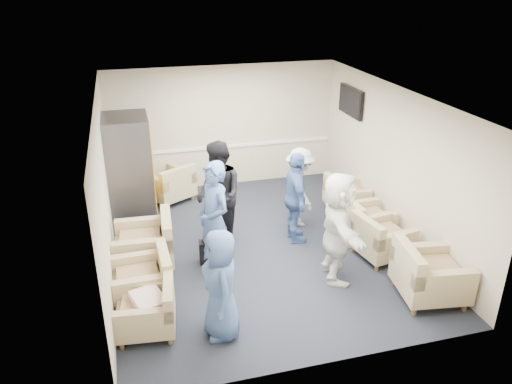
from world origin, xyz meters
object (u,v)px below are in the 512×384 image
object	(u,v)px
armchair_right_midfar	(365,221)
person_mid_left	(214,220)
armchair_corner	(170,186)
person_back_left	(219,194)
armchair_left_near	(150,312)
armchair_left_far	(148,245)
armchair_left_mid	(146,281)
person_front_left	(221,285)
vending_machine	(130,171)
person_back_right	(300,187)
armchair_right_far	(344,197)
armchair_right_midnear	(380,240)
person_mid_right	(296,198)
person_front_right	(338,227)
armchair_right_near	(427,276)

from	to	relation	value
armchair_right_midfar	person_mid_left	distance (m)	2.98
armchair_corner	person_back_left	bearing A→B (deg)	77.88
armchair_corner	armchair_left_near	bearing A→B (deg)	49.85
armchair_right_midfar	armchair_left_far	bearing A→B (deg)	87.12
armchair_left_far	person_back_left	world-z (taller)	person_back_left
armchair_left_far	armchair_left_mid	bearing A→B (deg)	-2.50
armchair_left_far	person_front_left	size ratio (longest dim) A/B	0.64
vending_machine	person_back_right	size ratio (longest dim) A/B	1.38
armchair_left_near	armchair_right_midfar	world-z (taller)	armchair_right_midfar
armchair_left_mid	vending_machine	xyz separation A→B (m)	(-0.06, 2.68, 0.72)
armchair_left_mid	person_mid_left	world-z (taller)	person_mid_left
armchair_left_near	armchair_right_midfar	distance (m)	4.33
vending_machine	person_mid_left	bearing A→B (deg)	-61.76
person_front_left	armchair_left_mid	bearing A→B (deg)	-139.10
vending_machine	person_back_left	distance (m)	1.92
armchair_right_far	person_back_left	distance (m)	2.81
armchair_left_mid	armchair_right_midnear	size ratio (longest dim) A/B	0.90
vending_machine	person_front_left	world-z (taller)	vending_machine
armchair_right_midnear	person_mid_right	distance (m)	1.60
person_front_left	person_back_right	bearing A→B (deg)	141.79
person_mid_left	person_back_left	world-z (taller)	person_mid_left
armchair_left_mid	person_mid_left	distance (m)	1.37
armchair_right_midfar	person_front_right	xyz separation A→B (m)	(-1.06, -1.11, 0.58)
armchair_left_far	armchair_right_midnear	bearing A→B (deg)	82.17
person_back_left	person_back_right	xyz separation A→B (m)	(1.60, 0.30, -0.17)
person_front_left	armchair_right_far	bearing A→B (deg)	132.90
armchair_left_far	person_mid_left	size ratio (longest dim) A/B	0.52
armchair_left_mid	person_front_right	distance (m)	2.99
armchair_left_far	armchair_right_midnear	size ratio (longest dim) A/B	1.04
armchair_right_near	armchair_right_far	size ratio (longest dim) A/B	1.26
armchair_left_near	person_mid_left	distance (m)	1.75
vending_machine	armchair_left_far	bearing A→B (deg)	-84.35
armchair_left_mid	person_back_left	world-z (taller)	person_back_left
armchair_left_far	person_mid_right	size ratio (longest dim) A/B	0.59
armchair_right_far	person_mid_left	size ratio (longest dim) A/B	0.44
armchair_left_near	person_back_left	distance (m)	2.64
armchair_right_midnear	person_mid_left	distance (m)	2.86
person_back_right	armchair_left_near	bearing A→B (deg)	130.17
armchair_left_far	armchair_right_far	world-z (taller)	armchair_left_far
armchair_left_mid	armchair_corner	world-z (taller)	armchair_corner
armchair_corner	person_mid_right	world-z (taller)	person_mid_right
armchair_right_midnear	person_back_left	size ratio (longest dim) A/B	0.51
armchair_corner	person_back_left	world-z (taller)	person_back_left
vending_machine	person_mid_right	world-z (taller)	vending_machine
armchair_right_midnear	person_mid_left	xyz separation A→B (m)	(-2.78, 0.23, 0.63)
person_mid_left	person_front_right	bearing A→B (deg)	51.07
armchair_right_far	vending_machine	size ratio (longest dim) A/B	0.40
armchair_right_near	person_mid_left	xyz separation A→B (m)	(-2.89, 1.47, 0.58)
armchair_right_near	person_back_left	size ratio (longest dim) A/B	0.56
armchair_right_far	armchair_left_near	bearing A→B (deg)	128.88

